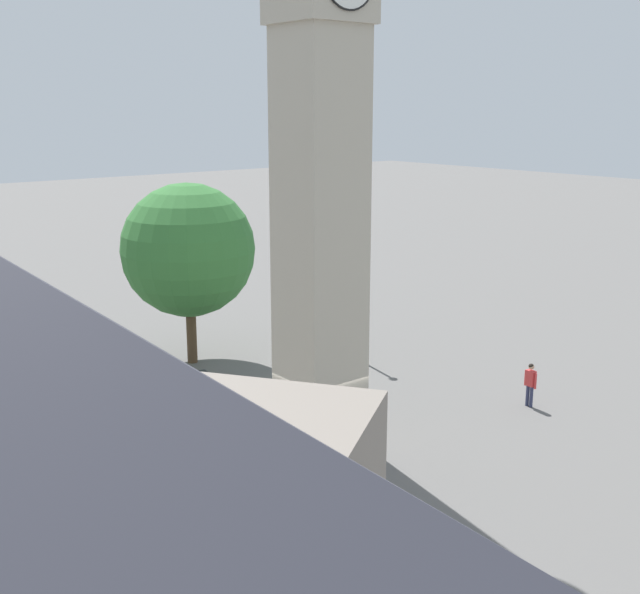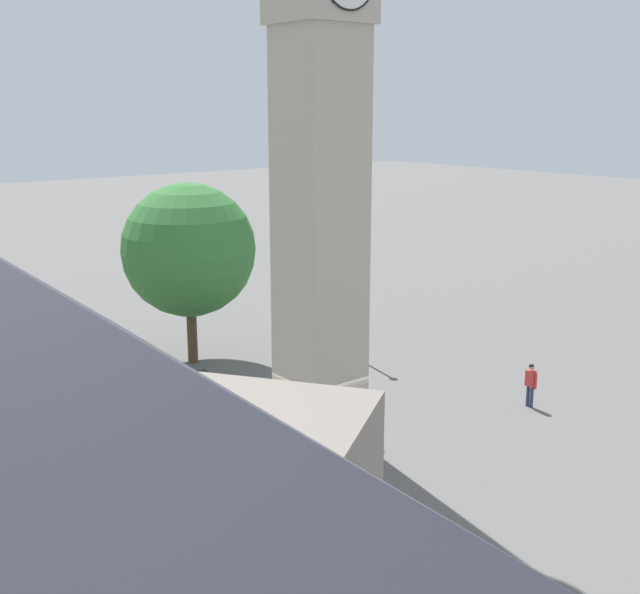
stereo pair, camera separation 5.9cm
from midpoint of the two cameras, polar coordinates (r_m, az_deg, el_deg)
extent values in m
plane|color=#605E5B|center=(26.44, 0.06, -10.78)|extent=(200.00, 200.00, 0.00)
cube|color=#A59C89|center=(26.31, 0.06, -10.19)|extent=(2.80, 2.80, 0.60)
cube|color=#B7AD99|center=(24.38, 0.07, 4.25)|extent=(2.24, 2.24, 12.71)
cube|color=#28333D|center=(17.84, -2.30, -19.46)|extent=(2.26, 1.78, 0.64)
cylinder|color=black|center=(19.61, -0.82, -19.18)|extent=(0.66, 0.29, 0.64)
cube|color=black|center=(19.59, 2.66, -19.05)|extent=(0.30, 1.67, 0.16)
cube|color=black|center=(29.90, -11.42, -6.86)|extent=(4.32, 2.34, 0.64)
cube|color=#28333D|center=(29.65, -11.76, -5.79)|extent=(2.33, 1.88, 0.64)
cylinder|color=black|center=(31.07, -9.70, -6.52)|extent=(0.67, 0.32, 0.64)
cylinder|color=black|center=(29.66, -8.63, -7.47)|extent=(0.67, 0.32, 0.64)
cylinder|color=black|center=(30.40, -14.09, -7.21)|extent=(0.67, 0.32, 0.64)
cylinder|color=black|center=(28.96, -13.22, -8.23)|extent=(0.67, 0.32, 0.64)
cube|color=black|center=(30.60, -7.79, -6.66)|extent=(0.39, 1.66, 0.16)
cylinder|color=#2D3351|center=(30.57, 15.01, -6.97)|extent=(0.13, 0.13, 0.82)
cylinder|color=#2D3351|center=(30.46, 15.26, -7.06)|extent=(0.13, 0.13, 0.82)
cube|color=#D13838|center=(30.27, 15.22, -5.76)|extent=(0.25, 0.38, 0.60)
cylinder|color=#D13838|center=(30.43, 14.88, -5.73)|extent=(0.09, 0.09, 0.60)
cylinder|color=#D13838|center=(30.15, 15.55, -5.96)|extent=(0.09, 0.09, 0.60)
sphere|color=tan|center=(30.13, 15.27, -4.95)|extent=(0.22, 0.22, 0.22)
sphere|color=black|center=(30.12, 15.26, -4.92)|extent=(0.20, 0.20, 0.20)
cylinder|color=brown|center=(34.57, -9.30, -2.32)|extent=(0.44, 0.44, 3.03)
sphere|color=#337033|center=(33.77, -9.53, 3.42)|extent=(5.73, 5.73, 5.73)
cylinder|color=black|center=(34.43, 2.72, -0.77)|extent=(0.12, 0.12, 4.71)
sphere|color=beige|center=(33.89, 2.77, 3.38)|extent=(0.36, 0.36, 0.36)
cylinder|color=gray|center=(24.18, -15.37, -10.89)|extent=(0.07, 0.07, 2.20)
cube|color=red|center=(23.64, -15.58, -7.80)|extent=(0.60, 0.04, 0.60)
camera|label=1|loc=(0.03, -89.93, 0.02)|focal=43.77mm
camera|label=2|loc=(0.03, 90.07, -0.02)|focal=43.77mm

